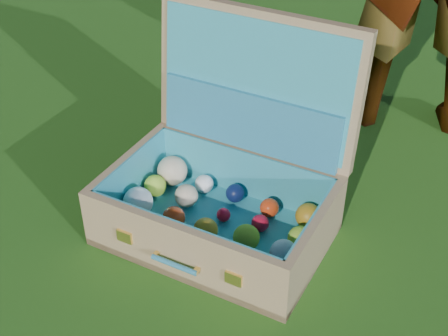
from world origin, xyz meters
TOP-DOWN VIEW (x-y plane):
  - ground at (0.00, 0.00)m, footprint 60.00×60.00m
  - stray_ball at (-0.37, 0.08)m, footprint 0.06×0.06m
  - suitcase at (-0.03, 0.19)m, footprint 0.78×0.67m

SIDE VIEW (x-z plane):
  - ground at x=0.00m, z-range 0.00..0.00m
  - stray_ball at x=-0.37m, z-range 0.00..0.06m
  - suitcase at x=-0.03m, z-range -0.14..0.51m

